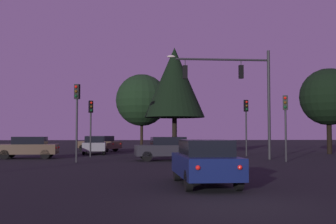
# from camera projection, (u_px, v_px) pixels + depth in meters

# --- Properties ---
(ground_plane) EXTENTS (168.00, 168.00, 0.00)m
(ground_plane) POSITION_uv_depth(u_px,v_px,m) (168.00, 155.00, 34.38)
(ground_plane) COLOR black
(ground_plane) RESTS_ON ground
(traffic_signal_mast_arm) EXTENTS (7.01, 0.48, 7.37)m
(traffic_signal_mast_arm) POSITION_uv_depth(u_px,v_px,m) (240.00, 85.00, 28.11)
(traffic_signal_mast_arm) COLOR #232326
(traffic_signal_mast_arm) RESTS_ON ground
(traffic_light_corner_left) EXTENTS (0.33, 0.37, 4.34)m
(traffic_light_corner_left) POSITION_uv_depth(u_px,v_px,m) (246.00, 116.00, 32.29)
(traffic_light_corner_left) COLOR #232326
(traffic_light_corner_left) RESTS_ON ground
(traffic_light_corner_right) EXTENTS (0.37, 0.39, 4.10)m
(traffic_light_corner_right) POSITION_uv_depth(u_px,v_px,m) (285.00, 115.00, 25.84)
(traffic_light_corner_right) COLOR #232326
(traffic_light_corner_right) RESTS_ON ground
(traffic_light_median) EXTENTS (0.37, 0.39, 4.19)m
(traffic_light_median) POSITION_uv_depth(u_px,v_px,m) (91.00, 117.00, 31.04)
(traffic_light_median) COLOR #232326
(traffic_light_median) RESTS_ON ground
(traffic_light_far_side) EXTENTS (0.36, 0.38, 4.73)m
(traffic_light_far_side) POSITION_uv_depth(u_px,v_px,m) (77.00, 107.00, 25.29)
(traffic_light_far_side) COLOR #232326
(traffic_light_far_side) RESTS_ON ground
(car_nearside_lane) EXTENTS (1.89, 4.47, 1.52)m
(car_nearside_lane) POSITION_uv_depth(u_px,v_px,m) (205.00, 161.00, 13.97)
(car_nearside_lane) COLOR #0F1947
(car_nearside_lane) RESTS_ON ground
(car_crossing_left) EXTENTS (4.16, 2.17, 1.52)m
(car_crossing_left) POSITION_uv_depth(u_px,v_px,m) (167.00, 148.00, 27.03)
(car_crossing_left) COLOR #232328
(car_crossing_left) RESTS_ON ground
(car_crossing_right) EXTENTS (4.19, 2.04, 1.52)m
(car_crossing_right) POSITION_uv_depth(u_px,v_px,m) (28.00, 147.00, 29.15)
(car_crossing_right) COLOR #473828
(car_crossing_right) RESTS_ON ground
(car_far_lane) EXTENTS (2.07, 4.20, 1.52)m
(car_far_lane) POSITION_uv_depth(u_px,v_px,m) (95.00, 145.00, 35.37)
(car_far_lane) COLOR gray
(car_far_lane) RESTS_ON ground
(car_parked_lot) EXTENTS (4.61, 3.88, 1.52)m
(car_parked_lot) POSITION_uv_depth(u_px,v_px,m) (99.00, 143.00, 40.91)
(car_parked_lot) COLOR #473828
(car_parked_lot) RESTS_ON ground
(tree_behind_sign) EXTENTS (5.76, 5.76, 8.35)m
(tree_behind_sign) POSITION_uv_depth(u_px,v_px,m) (142.00, 100.00, 46.42)
(tree_behind_sign) COLOR black
(tree_behind_sign) RESTS_ON ground
(tree_left_far) EXTENTS (4.68, 4.68, 8.45)m
(tree_left_far) POSITION_uv_depth(u_px,v_px,m) (174.00, 83.00, 32.46)
(tree_left_far) COLOR black
(tree_left_far) RESTS_ON ground
(tree_center_horizon) EXTENTS (4.89, 4.89, 7.35)m
(tree_center_horizon) POSITION_uv_depth(u_px,v_px,m) (329.00, 97.00, 35.87)
(tree_center_horizon) COLOR black
(tree_center_horizon) RESTS_ON ground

